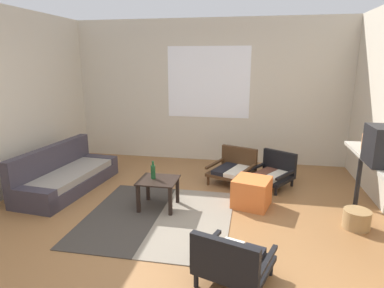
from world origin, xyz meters
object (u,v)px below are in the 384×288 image
(coffee_table, at_px, (158,186))
(console_shelf, at_px, (382,167))
(wicker_basket, at_px, (357,219))
(armchair_striped_foreground, at_px, (232,261))
(ottoman_orange, at_px, (252,192))
(glass_bottle, at_px, (153,171))
(clay_vase, at_px, (374,141))
(couch, at_px, (65,176))
(armchair_corner, at_px, (273,172))
(armchair_by_window, at_px, (233,167))

(coffee_table, distance_m, console_shelf, 2.69)
(wicker_basket, bearing_deg, armchair_striped_foreground, -136.40)
(coffee_table, xyz_separation_m, ottoman_orange, (1.23, 0.30, -0.12))
(glass_bottle, relative_size, wicker_basket, 0.77)
(clay_vase, relative_size, wicker_basket, 0.97)
(armchair_striped_foreground, height_order, console_shelf, console_shelf)
(couch, height_order, wicker_basket, couch)
(coffee_table, xyz_separation_m, armchair_corner, (1.55, 1.14, -0.09))
(clay_vase, height_order, wicker_basket, clay_vase)
(couch, xyz_separation_m, coffee_table, (1.61, -0.38, 0.11))
(ottoman_orange, distance_m, console_shelf, 1.59)
(console_shelf, bearing_deg, glass_bottle, 176.37)
(coffee_table, distance_m, ottoman_orange, 1.27)
(armchair_striped_foreground, distance_m, clay_vase, 2.38)
(armchair_by_window, relative_size, armchair_corner, 1.03)
(ottoman_orange, bearing_deg, coffee_table, -166.47)
(coffee_table, xyz_separation_m, console_shelf, (2.64, -0.14, 0.48))
(armchair_striped_foreground, relative_size, armchair_corner, 0.94)
(armchair_striped_foreground, relative_size, clay_vase, 2.51)
(couch, height_order, ottoman_orange, couch)
(couch, bearing_deg, clay_vase, -2.24)
(coffee_table, relative_size, armchair_striped_foreground, 0.67)
(glass_bottle, bearing_deg, clay_vase, 3.98)
(console_shelf, distance_m, glass_bottle, 2.74)
(glass_bottle, bearing_deg, armchair_corner, 34.20)
(couch, relative_size, ottoman_orange, 3.98)
(coffee_table, bearing_deg, couch, 166.55)
(wicker_basket, bearing_deg, clay_vase, 61.31)
(armchair_striped_foreground, height_order, clay_vase, clay_vase)
(armchair_striped_foreground, relative_size, glass_bottle, 3.14)
(clay_vase, height_order, glass_bottle, clay_vase)
(glass_bottle, xyz_separation_m, wicker_basket, (2.54, -0.12, -0.39))
(console_shelf, bearing_deg, couch, 172.93)
(couch, xyz_separation_m, armchair_striped_foreground, (2.69, -1.80, 0.04))
(armchair_by_window, bearing_deg, console_shelf, -37.76)
(clay_vase, bearing_deg, armchair_corner, 139.81)
(couch, distance_m, coffee_table, 1.66)
(couch, distance_m, wicker_basket, 4.10)
(couch, bearing_deg, wicker_basket, -6.69)
(coffee_table, relative_size, glass_bottle, 2.11)
(ottoman_orange, bearing_deg, clay_vase, -3.15)
(console_shelf, bearing_deg, clay_vase, 90.00)
(couch, relative_size, wicker_basket, 5.90)
(couch, height_order, coffee_table, couch)
(console_shelf, bearing_deg, wicker_basket, 164.13)
(couch, bearing_deg, glass_bottle, -13.05)
(coffee_table, bearing_deg, clay_vase, 4.74)
(console_shelf, bearing_deg, armchair_by_window, 142.24)
(armchair_by_window, relative_size, clay_vase, 2.74)
(armchair_by_window, bearing_deg, armchair_corner, -4.57)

